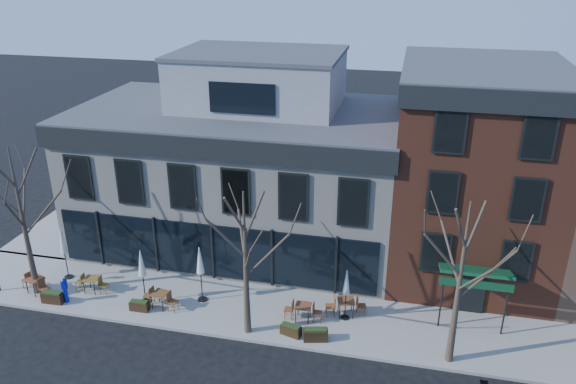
# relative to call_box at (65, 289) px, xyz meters

# --- Properties ---
(ground) EXTENTS (120.00, 120.00, 0.00)m
(ground) POSITION_rel_call_box_xyz_m (6.51, 3.65, -0.88)
(ground) COLOR black
(ground) RESTS_ON ground
(sidewalk_front) EXTENTS (33.50, 4.70, 0.15)m
(sidewalk_front) POSITION_rel_call_box_xyz_m (9.76, 1.50, -0.81)
(sidewalk_front) COLOR gray
(sidewalk_front) RESTS_ON ground
(sidewalk_side) EXTENTS (4.50, 12.00, 0.15)m
(sidewalk_side) POSITION_rel_call_box_xyz_m (-4.74, 9.65, -0.81)
(sidewalk_side) COLOR gray
(sidewalk_side) RESTS_ON ground
(corner_building) EXTENTS (18.39, 10.39, 11.10)m
(corner_building) POSITION_rel_call_box_xyz_m (6.59, 8.72, 3.84)
(corner_building) COLOR beige
(corner_building) RESTS_ON ground
(red_brick_building) EXTENTS (8.20, 11.78, 11.18)m
(red_brick_building) POSITION_rel_call_box_xyz_m (19.51, 8.63, 4.75)
(red_brick_building) COLOR brown
(red_brick_building) RESTS_ON ground
(tree_corner) EXTENTS (3.93, 3.98, 7.92)m
(tree_corner) POSITION_rel_call_box_xyz_m (-1.97, 0.44, 3.37)
(tree_corner) COLOR #382B21
(tree_corner) RESTS_ON sidewalk_front
(tree_mid) EXTENTS (3.50, 3.55, 7.04)m
(tree_mid) POSITION_rel_call_box_xyz_m (9.52, -0.26, 2.91)
(tree_mid) COLOR #382B21
(tree_mid) RESTS_ON sidewalk_front
(tree_right) EXTENTS (3.72, 3.77, 7.48)m
(tree_right) POSITION_rel_call_box_xyz_m (18.53, -0.26, 3.14)
(tree_right) COLOR #382B21
(tree_right) RESTS_ON sidewalk_front
(call_box) EXTENTS (0.27, 0.27, 1.38)m
(call_box) POSITION_rel_call_box_xyz_m (0.00, 0.00, 0.00)
(call_box) COLOR #0C129D
(call_box) RESTS_ON sidewalk_front
(cafe_set_0) EXTENTS (1.97, 1.13, 1.02)m
(cafe_set_0) POSITION_rel_call_box_xyz_m (-1.99, 0.41, -0.21)
(cafe_set_0) COLOR brown
(cafe_set_0) RESTS_ON sidewalk_front
(cafe_set_1) EXTENTS (1.79, 0.74, 0.94)m
(cafe_set_1) POSITION_rel_call_box_xyz_m (0.76, 1.14, -0.25)
(cafe_set_1) COLOR brown
(cafe_set_1) RESTS_ON sidewalk_front
(cafe_set_2) EXTENTS (1.93, 0.87, 0.99)m
(cafe_set_2) POSITION_rel_call_box_xyz_m (4.80, 0.63, -0.22)
(cafe_set_2) COLOR brown
(cafe_set_2) RESTS_ON sidewalk_front
(cafe_set_4) EXTENTS (1.85, 0.75, 0.98)m
(cafe_set_4) POSITION_rel_call_box_xyz_m (11.83, 1.17, -0.23)
(cafe_set_4) COLOR brown
(cafe_set_4) RESTS_ON sidewalk_front
(cafe_set_5) EXTENTS (2.06, 0.97, 1.05)m
(cafe_set_5) POSITION_rel_call_box_xyz_m (13.76, 1.96, -0.19)
(cafe_set_5) COLOR brown
(cafe_set_5) RESTS_ON sidewalk_front
(umbrella_0) EXTENTS (0.46, 0.46, 2.91)m
(umbrella_0) POSITION_rel_call_box_xyz_m (-1.23, 2.06, 1.32)
(umbrella_0) COLOR black
(umbrella_0) RESTS_ON sidewalk_front
(umbrella_1) EXTENTS (0.47, 0.47, 2.92)m
(umbrella_1) POSITION_rel_call_box_xyz_m (3.83, 0.90, 1.33)
(umbrella_1) COLOR black
(umbrella_1) RESTS_ON sidewalk_front
(umbrella_2) EXTENTS (0.48, 0.48, 3.01)m
(umbrella_2) POSITION_rel_call_box_xyz_m (6.57, 1.66, 1.39)
(umbrella_2) COLOR black
(umbrella_2) RESTS_ON sidewalk_front
(umbrella_4) EXTENTS (0.42, 0.42, 2.65)m
(umbrella_4) POSITION_rel_call_box_xyz_m (13.76, 1.72, 1.14)
(umbrella_4) COLOR black
(umbrella_4) RESTS_ON sidewalk_front
(planter_0) EXTENTS (1.09, 0.47, 0.60)m
(planter_0) POSITION_rel_call_box_xyz_m (-0.64, -0.19, -0.43)
(planter_0) COLOR black
(planter_0) RESTS_ON sidewalk_front
(planter_1) EXTENTS (0.95, 0.40, 0.53)m
(planter_1) POSITION_rel_call_box_xyz_m (3.89, 0.15, -0.47)
(planter_1) COLOR black
(planter_1) RESTS_ON sidewalk_front
(planter_2) EXTENTS (1.03, 0.64, 0.54)m
(planter_2) POSITION_rel_call_box_xyz_m (11.52, -0.09, -0.46)
(planter_2) COLOR black
(planter_2) RESTS_ON sidewalk_front
(planter_3) EXTENTS (1.17, 0.68, 0.61)m
(planter_3) POSITION_rel_call_box_xyz_m (12.68, -0.20, -0.43)
(planter_3) COLOR black
(planter_3) RESTS_ON sidewalk_front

